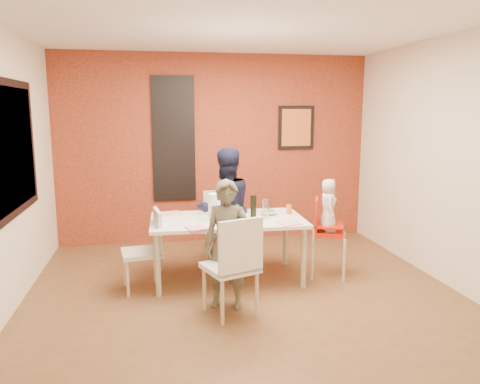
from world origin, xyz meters
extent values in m
plane|color=brown|center=(0.00, 0.00, 0.00)|extent=(4.50, 4.50, 0.00)
cube|color=white|center=(0.00, 0.00, 2.70)|extent=(4.50, 4.50, 0.02)
cube|color=#F1E4C7|center=(0.00, 2.25, 1.35)|extent=(4.50, 0.02, 2.70)
cube|color=#F1E4C7|center=(0.00, -2.25, 1.35)|extent=(4.50, 0.02, 2.70)
cube|color=#F1E4C7|center=(-2.25, 0.00, 1.35)|extent=(0.02, 4.50, 2.70)
cube|color=#F1E4C7|center=(2.25, 0.00, 1.35)|extent=(0.02, 4.50, 2.70)
cube|color=maroon|center=(0.00, 2.23, 1.35)|extent=(4.50, 0.02, 2.70)
cube|color=black|center=(-2.22, 0.20, 1.55)|extent=(0.05, 1.70, 1.30)
cube|color=black|center=(-2.21, 0.20, 1.55)|extent=(0.02, 1.55, 1.15)
cube|color=#B4BDC4|center=(-0.60, 2.21, 1.50)|extent=(0.55, 0.03, 1.70)
cube|color=black|center=(-0.60, 2.21, 1.50)|extent=(0.60, 0.03, 1.76)
cube|color=black|center=(1.20, 2.21, 1.65)|extent=(0.54, 0.03, 0.64)
cube|color=orange|center=(1.20, 2.19, 1.65)|extent=(0.44, 0.01, 0.54)
cube|color=white|center=(-0.10, 0.55, 0.69)|extent=(1.73, 0.99, 0.04)
cylinder|color=#BDAD8C|center=(-0.88, 0.18, 0.34)|extent=(0.06, 0.06, 0.67)
cylinder|color=#BDAD8C|center=(-0.86, 0.97, 0.34)|extent=(0.06, 0.06, 0.67)
cylinder|color=#BDAD8C|center=(0.67, 0.13, 0.34)|extent=(0.06, 0.06, 0.67)
cylinder|color=#BDAD8C|center=(0.69, 0.93, 0.34)|extent=(0.06, 0.06, 0.67)
cube|color=white|center=(-0.22, -0.36, 0.45)|extent=(0.57, 0.57, 0.05)
cube|color=white|center=(-0.15, -0.55, 0.71)|extent=(0.43, 0.19, 0.50)
cylinder|color=#C1AC90|center=(-0.11, -0.13, 0.22)|extent=(0.04, 0.04, 0.44)
cylinder|color=#C1AC90|center=(0.01, -0.47, 0.22)|extent=(0.04, 0.04, 0.44)
cylinder|color=#C1AC90|center=(-0.45, -0.26, 0.22)|extent=(0.04, 0.04, 0.44)
cylinder|color=#C1AC90|center=(-0.33, -0.60, 0.22)|extent=(0.04, 0.04, 0.44)
cube|color=white|center=(-0.06, 1.09, 0.43)|extent=(0.46, 0.46, 0.05)
cube|color=white|center=(-0.08, 1.28, 0.67)|extent=(0.42, 0.08, 0.48)
cylinder|color=#BCAA8C|center=(-0.21, 0.90, 0.21)|extent=(0.03, 0.03, 0.41)
cylinder|color=#BCAA8C|center=(-0.25, 1.24, 0.21)|extent=(0.03, 0.03, 0.41)
cylinder|color=#BCAA8C|center=(0.13, 0.94, 0.21)|extent=(0.03, 0.03, 0.41)
cylinder|color=#BCAA8C|center=(0.09, 1.28, 0.21)|extent=(0.03, 0.03, 0.41)
cube|color=silver|center=(-1.05, 0.40, 0.41)|extent=(0.45, 0.45, 0.05)
cube|color=silver|center=(-0.87, 0.43, 0.64)|extent=(0.09, 0.40, 0.45)
cylinder|color=beige|center=(-1.23, 0.54, 0.20)|extent=(0.03, 0.03, 0.39)
cylinder|color=beige|center=(-0.91, 0.59, 0.20)|extent=(0.03, 0.03, 0.39)
cylinder|color=beige|center=(-1.19, 0.22, 0.20)|extent=(0.03, 0.03, 0.39)
cylinder|color=beige|center=(-0.87, 0.26, 0.20)|extent=(0.03, 0.03, 0.39)
cube|color=red|center=(1.07, 0.45, 0.51)|extent=(0.41, 0.41, 0.05)
cube|color=red|center=(0.93, 0.50, 0.72)|extent=(0.14, 0.31, 0.37)
cube|color=red|center=(1.07, 0.45, 0.60)|extent=(0.41, 0.41, 0.02)
cylinder|color=beige|center=(1.17, 0.22, 0.24)|extent=(0.03, 0.03, 0.49)
cylinder|color=beige|center=(0.84, 0.35, 0.24)|extent=(0.03, 0.03, 0.49)
cylinder|color=beige|center=(1.30, 0.55, 0.24)|extent=(0.03, 0.03, 0.49)
cylinder|color=beige|center=(0.97, 0.68, 0.24)|extent=(0.03, 0.03, 0.49)
imported|color=brown|center=(-0.22, -0.20, 0.63)|extent=(0.53, 0.43, 1.26)
imported|color=black|center=(-0.06, 0.93, 0.74)|extent=(0.86, 0.76, 1.47)
imported|color=beige|center=(1.05, 0.45, 0.84)|extent=(0.25, 0.33, 0.60)
cube|color=white|center=(-0.48, 0.17, 0.71)|extent=(0.25, 0.25, 0.01)
cube|color=white|center=(-0.07, 0.86, 0.71)|extent=(0.24, 0.24, 0.01)
cube|color=white|center=(0.52, 0.20, 0.71)|extent=(0.25, 0.25, 0.01)
cube|color=white|center=(-0.72, 0.88, 0.72)|extent=(0.29, 0.29, 0.01)
imported|color=white|center=(0.01, 0.46, 0.73)|extent=(0.22, 0.22, 0.05)
imported|color=silver|center=(0.41, 0.66, 0.73)|extent=(0.20, 0.20, 0.05)
cylinder|color=black|center=(0.20, 0.55, 0.84)|extent=(0.07, 0.07, 0.25)
cylinder|color=white|center=(-0.06, 0.33, 0.80)|extent=(0.06, 0.06, 0.18)
cylinder|color=white|center=(0.32, 0.47, 0.82)|extent=(0.08, 0.08, 0.22)
cylinder|color=white|center=(-0.25, 0.48, 0.86)|extent=(0.13, 0.13, 0.30)
cylinder|color=red|center=(-0.04, 0.54, 0.77)|extent=(0.03, 0.03, 0.13)
cylinder|color=#3B7928|center=(0.03, 0.61, 0.78)|extent=(0.04, 0.04, 0.14)
cylinder|color=brown|center=(-0.07, 0.58, 0.78)|extent=(0.04, 0.04, 0.14)
cylinder|color=orange|center=(0.65, 0.64, 0.76)|extent=(0.06, 0.06, 0.11)
camera|label=1|loc=(-0.89, -4.49, 1.91)|focal=35.00mm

